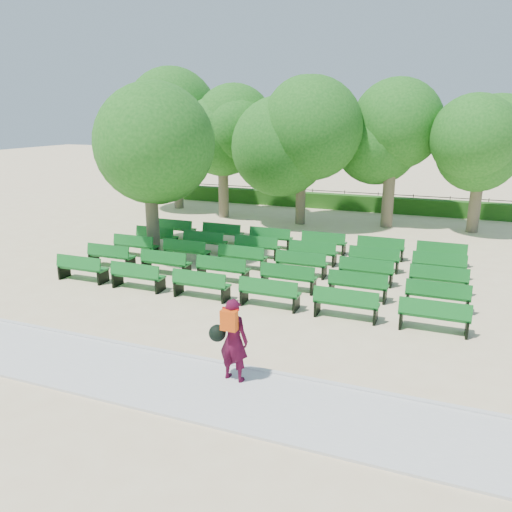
{
  "coord_description": "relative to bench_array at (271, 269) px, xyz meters",
  "views": [
    {
      "loc": [
        6.85,
        -15.63,
        5.61
      ],
      "look_at": [
        1.19,
        -1.0,
        1.1
      ],
      "focal_mm": 35.0,
      "sensor_mm": 36.0,
      "label": 1
    }
  ],
  "objects": [
    {
      "name": "ground",
      "position": [
        -1.07,
        -0.8,
        -0.09
      ],
      "size": [
        120.0,
        120.0,
        0.0
      ],
      "primitive_type": "plane",
      "color": "beige"
    },
    {
      "name": "paving",
      "position": [
        -1.07,
        -8.2,
        -0.06
      ],
      "size": [
        30.0,
        2.2,
        0.06
      ],
      "primitive_type": "cube",
      "color": "silver",
      "rests_on": "ground"
    },
    {
      "name": "curb",
      "position": [
        -1.07,
        -7.05,
        -0.04
      ],
      "size": [
        30.0,
        0.12,
        0.1
      ],
      "primitive_type": "cube",
      "color": "silver",
      "rests_on": "ground"
    },
    {
      "name": "bench_array",
      "position": [
        0.0,
        0.0,
        0.0
      ],
      "size": [
        1.84,
        0.64,
        1.15
      ],
      "rotation": [
        0.0,
        0.0,
        0.04
      ],
      "color": "#126C22",
      "rests_on": "ground"
    },
    {
      "name": "hedge",
      "position": [
        -1.07,
        13.2,
        0.36
      ],
      "size": [
        26.0,
        0.7,
        0.9
      ],
      "primitive_type": "cube",
      "color": "#245917",
      "rests_on": "ground"
    },
    {
      "name": "fence",
      "position": [
        -1.07,
        13.6,
        -0.09
      ],
      "size": [
        26.0,
        0.1,
        1.02
      ],
      "primitive_type": null,
      "color": "black",
      "rests_on": "ground"
    },
    {
      "name": "tree_line",
      "position": [
        -1.07,
        9.2,
        -0.09
      ],
      "size": [
        21.8,
        6.8,
        7.04
      ],
      "primitive_type": null,
      "color": "#23681C",
      "rests_on": "ground"
    },
    {
      "name": "tree_among",
      "position": [
        -5.37,
        0.65,
        4.25
      ],
      "size": [
        4.66,
        4.66,
        6.46
      ],
      "color": "brown",
      "rests_on": "ground"
    },
    {
      "name": "person",
      "position": [
        1.82,
        -7.61,
        0.92
      ],
      "size": [
        0.89,
        0.55,
        1.85
      ],
      "rotation": [
        0.0,
        0.0,
        3.04
      ],
      "color": "#430921",
      "rests_on": "ground"
    }
  ]
}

